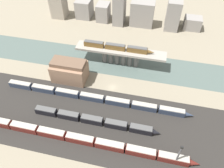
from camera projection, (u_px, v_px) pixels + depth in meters
The scene contains 17 objects.
ground_plane at pixel (113, 87), 121.49m from camera, with size 400.00×400.00×0.00m, color gray.
railbed_yard at pixel (102, 123), 105.18m from camera, with size 280.00×42.00×0.01m, color #282623.
river_water at pixel (120, 63), 135.87m from camera, with size 320.00×23.45×0.01m, color #4C5B56.
bridge at pixel (120, 54), 130.54m from camera, with size 53.77×8.44×10.35m.
train_on_bridge at pixel (118, 47), 127.54m from camera, with size 41.95×2.63×3.44m.
train_yard_near at pixel (84, 140), 96.58m from camera, with size 98.66×3.19×3.91m.
train_yard_mid at pixel (95, 120), 103.90m from camera, with size 61.39×3.12×3.70m.
train_yard_far at pixel (95, 98), 113.80m from camera, with size 99.25×2.86×3.58m.
warehouse_building at pixel (69, 71), 122.38m from camera, with size 19.04×11.96×12.53m.
signal_tower at pixel (178, 155), 85.71m from camera, with size 1.00×0.70×14.34m.
city_block_far_left at pixel (58, 4), 169.34m from camera, with size 10.86×10.77×20.63m, color gray.
city_block_left at pixel (84, 8), 171.83m from camera, with size 11.42×13.41×13.80m, color gray.
city_block_center at pixel (103, 12), 168.29m from camera, with size 9.22×11.74×13.01m, color gray.
city_block_right at pixel (119, 9), 161.65m from camera, with size 8.10×12.43×22.51m, color gray.
city_block_far_right at pixel (142, 14), 161.01m from camera, with size 17.00×9.68×18.32m, color gray.
city_block_tall at pixel (173, 14), 157.29m from camera, with size 9.71×13.74×21.60m, color gray.
city_block_low at pixel (192, 23), 160.57m from camera, with size 12.19×9.38×9.13m, color gray.
Camera 1 is at (18.22, -81.32, 88.42)m, focal length 35.00 mm.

